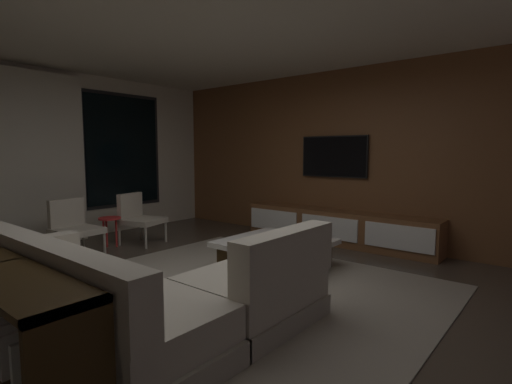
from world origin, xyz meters
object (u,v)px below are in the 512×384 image
(media_console, at_px, (338,228))
(mounted_tv, at_px, (334,157))
(coffee_table, at_px, (275,254))
(accent_chair_near_window, at_px, (138,216))
(sectional_couch, at_px, (135,297))
(accent_chair_by_curtain, at_px, (73,225))
(book_stack_on_coffee_table, at_px, (275,239))
(side_stool, at_px, (109,223))

(media_console, distance_m, mounted_tv, 1.13)
(coffee_table, height_order, accent_chair_near_window, accent_chair_near_window)
(sectional_couch, bearing_deg, accent_chair_by_curtain, 73.63)
(book_stack_on_coffee_table, relative_size, accent_chair_by_curtain, 0.36)
(side_stool, distance_m, media_console, 3.45)
(book_stack_on_coffee_table, relative_size, side_stool, 0.60)
(accent_chair_by_curtain, bearing_deg, media_console, -40.18)
(side_stool, bearing_deg, book_stack_on_coffee_table, -75.86)
(book_stack_on_coffee_table, bearing_deg, side_stool, 104.14)
(media_console, bearing_deg, coffee_table, -179.22)
(book_stack_on_coffee_table, relative_size, accent_chair_near_window, 0.36)
(accent_chair_near_window, xyz_separation_m, accent_chair_by_curtain, (-1.00, 0.02, 0.00))
(side_stool, bearing_deg, sectional_couch, -116.45)
(coffee_table, relative_size, side_stool, 2.52)
(sectional_couch, bearing_deg, side_stool, 63.55)
(coffee_table, height_order, accent_chair_by_curtain, accent_chair_by_curtain)
(side_stool, bearing_deg, accent_chair_near_window, -8.15)
(sectional_couch, height_order, accent_chair_by_curtain, sectional_couch)
(book_stack_on_coffee_table, xyz_separation_m, side_stool, (-0.65, 2.56, -0.02))
(book_stack_on_coffee_table, xyz_separation_m, accent_chair_by_curtain, (-1.20, 2.52, 0.04))
(coffee_table, bearing_deg, media_console, 0.78)
(sectional_couch, height_order, coffee_table, sectional_couch)
(sectional_couch, xyz_separation_m, accent_chair_by_curtain, (0.77, 2.62, 0.14))
(coffee_table, bearing_deg, side_stool, 105.47)
(sectional_couch, relative_size, side_stool, 5.43)
(book_stack_on_coffee_table, xyz_separation_m, accent_chair_near_window, (-0.20, 2.50, 0.04))
(coffee_table, bearing_deg, mounted_tv, 6.80)
(sectional_couch, bearing_deg, coffee_table, 3.57)
(mounted_tv, bearing_deg, book_stack_on_coffee_table, -172.52)
(sectional_couch, height_order, mounted_tv, mounted_tv)
(accent_chair_near_window, height_order, side_stool, accent_chair_near_window)
(coffee_table, distance_m, accent_chair_by_curtain, 2.80)
(book_stack_on_coffee_table, height_order, accent_chair_near_window, accent_chair_near_window)
(media_console, bearing_deg, accent_chair_near_window, 128.18)
(sectional_couch, xyz_separation_m, book_stack_on_coffee_table, (1.97, 0.10, 0.10))
(sectional_couch, xyz_separation_m, coffee_table, (2.02, 0.13, -0.10))
(sectional_couch, bearing_deg, accent_chair_near_window, 55.68)
(media_console, relative_size, mounted_tv, 2.75)
(accent_chair_near_window, height_order, accent_chair_by_curtain, same)
(sectional_couch, bearing_deg, media_console, 2.31)
(side_stool, bearing_deg, media_console, -46.62)
(coffee_table, height_order, book_stack_on_coffee_table, book_stack_on_coffee_table)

